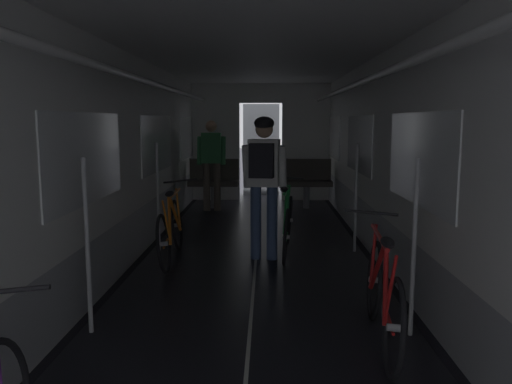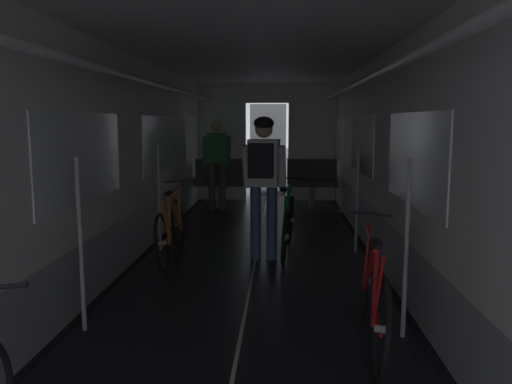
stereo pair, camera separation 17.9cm
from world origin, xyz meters
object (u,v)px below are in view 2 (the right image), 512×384
(bench_seat_far_right, at_px, (312,179))
(bicycle_green_in_aisle, at_px, (288,224))
(person_standing_near_bench, at_px, (217,159))
(bench_seat_far_left, at_px, (219,178))
(bicycle_red, at_px, (374,296))
(bicycle_orange, at_px, (171,229))
(person_cyclist_aisle, at_px, (263,172))

(bench_seat_far_right, xyz_separation_m, bicycle_green_in_aisle, (-0.50, -3.51, -0.18))
(bicycle_green_in_aisle, distance_m, person_standing_near_bench, 3.44)
(bicycle_green_in_aisle, height_order, person_standing_near_bench, person_standing_near_bench)
(bench_seat_far_left, xyz_separation_m, person_standing_near_bench, (0.00, -0.38, 0.41))
(bicycle_red, height_order, person_standing_near_bench, person_standing_near_bench)
(bicycle_green_in_aisle, bearing_deg, bicycle_orange, -165.59)
(bench_seat_far_right, xyz_separation_m, bicycle_red, (0.11, -6.13, -0.18))
(bench_seat_far_left, distance_m, bench_seat_far_right, 1.80)
(bench_seat_far_left, distance_m, person_standing_near_bench, 0.55)
(bench_seat_far_left, distance_m, person_cyclist_aisle, 3.94)
(bench_seat_far_left, height_order, bicycle_green_in_aisle, bench_seat_far_left)
(person_standing_near_bench, bearing_deg, person_cyclist_aisle, -73.69)
(person_cyclist_aisle, bearing_deg, bicycle_red, -68.88)
(bench_seat_far_left, xyz_separation_m, bicycle_green_in_aisle, (1.30, -3.51, -0.18))
(bicycle_orange, relative_size, bicycle_green_in_aisle, 1.00)
(bench_seat_far_right, bearing_deg, person_standing_near_bench, -168.17)
(bench_seat_far_right, distance_m, person_standing_near_bench, 1.88)
(bench_seat_far_right, relative_size, person_standing_near_bench, 0.58)
(bicycle_orange, relative_size, bicycle_red, 1.00)
(bench_seat_far_right, xyz_separation_m, person_cyclist_aisle, (-0.80, -3.78, 0.50))
(bicycle_red, bearing_deg, person_cyclist_aisle, 111.12)
(bench_seat_far_left, xyz_separation_m, bicycle_red, (1.91, -6.13, -0.18))
(bench_seat_far_right, xyz_separation_m, bicycle_orange, (-1.91, -3.87, -0.19))
(bicycle_red, height_order, person_cyclist_aisle, person_cyclist_aisle)
(person_cyclist_aisle, bearing_deg, bench_seat_far_left, 104.80)
(bench_seat_far_right, distance_m, bicycle_green_in_aisle, 3.55)
(bench_seat_far_right, distance_m, bicycle_red, 6.14)
(person_cyclist_aisle, height_order, person_standing_near_bench, person_cyclist_aisle)
(bench_seat_far_left, relative_size, bicycle_red, 0.58)
(bench_seat_far_left, relative_size, person_standing_near_bench, 0.58)
(person_cyclist_aisle, height_order, bicycle_green_in_aisle, person_cyclist_aisle)
(bench_seat_far_left, height_order, bicycle_orange, bench_seat_far_left)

